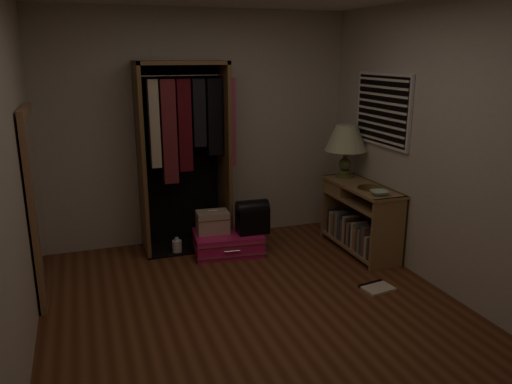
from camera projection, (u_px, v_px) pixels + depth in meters
ground at (260, 315)px, 4.18m from camera, size 4.00×4.00×0.00m
room_walls at (268, 137)px, 3.84m from camera, size 3.52×4.02×2.60m
console_bookshelf at (358, 216)px, 5.51m from camera, size 0.42×1.12×0.75m
open_wardrobe at (187, 140)px, 5.39m from camera, size 1.04×0.50×2.05m
floor_mirror at (36, 206)px, 4.31m from camera, size 0.06×0.80×1.70m
pink_suitcase at (228, 242)px, 5.49m from camera, size 0.80×0.62×0.23m
train_case at (213, 222)px, 5.45m from camera, size 0.37×0.27×0.25m
black_bag at (252, 216)px, 5.42m from camera, size 0.35×0.23×0.37m
table_lamp at (346, 139)px, 5.63m from camera, size 0.49×0.49×0.60m
brass_tray at (370, 188)px, 5.24m from camera, size 0.27×0.27×0.02m
ceramic_bowl at (379, 193)px, 5.00m from camera, size 0.21×0.21×0.04m
white_jug at (177, 247)px, 5.47m from camera, size 0.14×0.14×0.18m
floor_book at (376, 287)px, 4.66m from camera, size 0.31×0.26×0.03m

